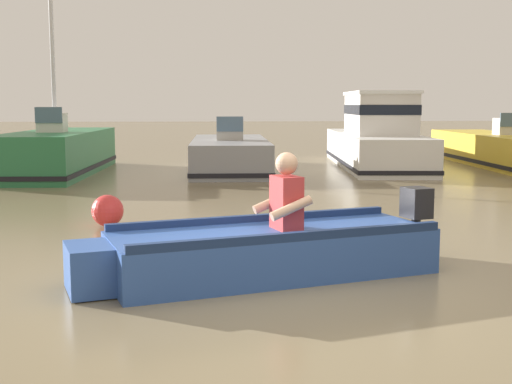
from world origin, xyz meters
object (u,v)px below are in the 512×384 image
object	(u,v)px
rowboat_with_person	(265,250)
moored_boat_yellow	(498,150)
moored_boat_green	(58,153)
mooring_buoy	(108,211)
moored_boat_grey	(230,155)
moored_boat_white	(376,139)

from	to	relation	value
rowboat_with_person	moored_boat_yellow	size ratio (longest dim) A/B	0.55
moored_boat_green	moored_boat_yellow	bearing A→B (deg)	7.01
rowboat_with_person	mooring_buoy	world-z (taller)	rowboat_with_person
moored_boat_grey	moored_boat_white	world-z (taller)	moored_boat_white
rowboat_with_person	moored_boat_green	size ratio (longest dim) A/B	0.64
moored_boat_white	rowboat_with_person	bearing A→B (deg)	-109.62
moored_boat_yellow	moored_boat_grey	bearing A→B (deg)	-173.32
rowboat_with_person	moored_boat_white	bearing A→B (deg)	70.38
moored_boat_green	moored_boat_grey	xyz separation A→B (m)	(4.13, 0.55, -0.12)
moored_boat_white	moored_boat_yellow	xyz separation A→B (m)	(3.48, 0.29, -0.33)
rowboat_with_person	moored_boat_grey	size ratio (longest dim) A/B	0.67
rowboat_with_person	moored_boat_green	bearing A→B (deg)	112.17
moored_boat_yellow	moored_boat_white	bearing A→B (deg)	-175.23
moored_boat_green	moored_boat_grey	bearing A→B (deg)	7.59
moored_boat_white	moored_boat_green	bearing A→B (deg)	-172.02
rowboat_with_person	moored_boat_yellow	xyz separation A→B (m)	(7.44, 11.40, 0.15)
moored_boat_grey	mooring_buoy	size ratio (longest dim) A/B	12.62
moored_boat_green	moored_boat_yellow	size ratio (longest dim) A/B	0.86
moored_boat_yellow	mooring_buoy	xyz separation A→B (m)	(-9.33, -8.63, -0.19)
rowboat_with_person	moored_boat_green	distance (m)	10.79
moored_boat_green	mooring_buoy	size ratio (longest dim) A/B	13.21
rowboat_with_person	moored_boat_yellow	distance (m)	13.61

